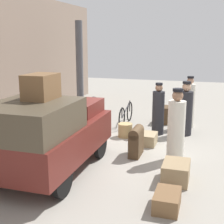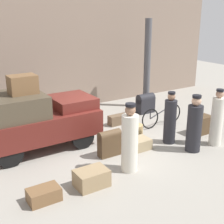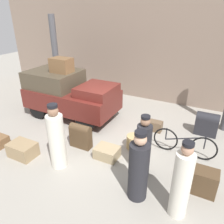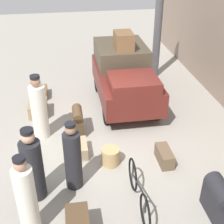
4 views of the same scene
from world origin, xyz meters
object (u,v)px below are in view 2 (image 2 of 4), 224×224
at_px(bicycle, 162,116).
at_px(trunk_barrel_dark, 145,103).
at_px(porter_carrying_trunk, 217,120).
at_px(suitcase_black_upright, 201,125).
at_px(trunk_umber_medium, 139,144).
at_px(porter_lifting_near_truck, 170,120).
at_px(trunk_wicker_pale, 110,142).
at_px(porter_with_bicycle, 194,126).
at_px(suitcase_tan_flat, 118,120).
at_px(trunk_large_brown, 44,195).
at_px(truck, 33,118).
at_px(suitcase_small_leather, 92,178).
at_px(trunk_on_truck_roof, 23,84).
at_px(wicker_basket, 136,131).
at_px(conductor_in_dark_uniform, 130,141).

bearing_deg(bicycle, trunk_barrel_dark, 73.18).
relative_size(porter_carrying_trunk, suitcase_black_upright, 2.61).
relative_size(suitcase_black_upright, trunk_umber_medium, 1.02).
relative_size(porter_lifting_near_truck, suitcase_black_upright, 2.44).
bearing_deg(trunk_wicker_pale, porter_with_bicycle, -25.10).
xyz_separation_m(bicycle, suitcase_tan_flat, (-1.23, 0.95, -0.19)).
relative_size(bicycle, porter_with_bicycle, 1.06).
relative_size(trunk_large_brown, suitcase_tan_flat, 0.97).
height_order(truck, suitcase_small_leather, truck).
bearing_deg(suitcase_black_upright, trunk_barrel_dark, 93.80).
distance_m(bicycle, trunk_umber_medium, 2.20).
distance_m(porter_carrying_trunk, suitcase_black_upright, 1.05).
height_order(porter_with_bicycle, porter_carrying_trunk, porter_carrying_trunk).
distance_m(porter_with_bicycle, suitcase_tan_flat, 3.12).
relative_size(trunk_large_brown, trunk_barrel_dark, 0.88).
bearing_deg(trunk_wicker_pale, trunk_umber_medium, -6.09).
bearing_deg(trunk_on_truck_roof, trunk_large_brown, -101.63).
relative_size(wicker_basket, trunk_on_truck_roof, 0.58).
distance_m(porter_carrying_trunk, trunk_barrel_dark, 3.62).
height_order(suitcase_tan_flat, trunk_umber_medium, suitcase_tan_flat).
distance_m(truck, trunk_large_brown, 2.92).
relative_size(conductor_in_dark_uniform, porter_carrying_trunk, 1.03).
xyz_separation_m(wicker_basket, porter_lifting_near_truck, (0.59, -0.90, 0.53)).
bearing_deg(trunk_wicker_pale, conductor_in_dark_uniform, -91.60).
bearing_deg(trunk_umber_medium, conductor_in_dark_uniform, -137.75).
bearing_deg(porter_lifting_near_truck, wicker_basket, 123.50).
height_order(truck, suitcase_black_upright, truck).
relative_size(truck, conductor_in_dark_uniform, 1.92).
xyz_separation_m(trunk_large_brown, trunk_barrel_dark, (5.65, 3.61, 0.26)).
bearing_deg(wicker_basket, trunk_barrel_dark, 44.93).
bearing_deg(suitcase_tan_flat, trunk_wicker_pale, -129.12).
bearing_deg(bicycle, wicker_basket, -165.98).
relative_size(suitcase_small_leather, trunk_on_truck_roof, 1.01).
xyz_separation_m(truck, porter_with_bicycle, (3.81, -2.64, -0.18)).
xyz_separation_m(suitcase_small_leather, trunk_wicker_pale, (1.21, 1.14, 0.20)).
bearing_deg(porter_with_bicycle, bicycle, 73.34).
bearing_deg(porter_carrying_trunk, suitcase_small_leather, -179.44).
xyz_separation_m(wicker_basket, trunk_large_brown, (-3.81, -1.78, -0.06)).
xyz_separation_m(suitcase_black_upright, trunk_on_truck_roof, (-5.27, 1.84, 1.67)).
relative_size(trunk_umber_medium, trunk_wicker_pale, 0.86).
xyz_separation_m(truck, trunk_on_truck_roof, (-0.22, 0.00, 1.03)).
relative_size(suitcase_tan_flat, trunk_umber_medium, 1.08).
xyz_separation_m(bicycle, suitcase_small_leather, (-4.04, -2.15, -0.16)).
distance_m(truck, wicker_basket, 3.26).
bearing_deg(suitcase_tan_flat, trunk_barrel_dark, 17.81).
bearing_deg(suitcase_black_upright, suitcase_small_leather, -169.13).
xyz_separation_m(conductor_in_dark_uniform, suitcase_tan_flat, (1.62, 2.95, -0.64)).
xyz_separation_m(truck, bicycle, (4.43, -0.58, -0.57)).
distance_m(porter_lifting_near_truck, trunk_umber_medium, 1.24).
distance_m(trunk_barrel_dark, suitcase_black_upright, 2.75).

